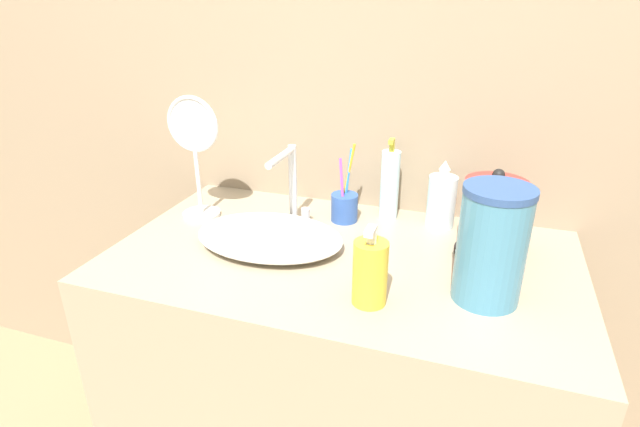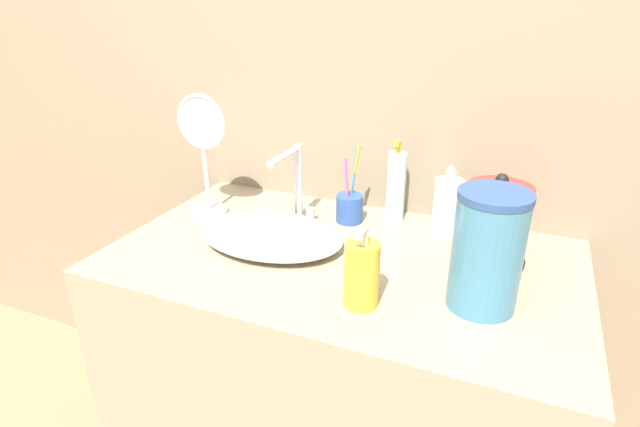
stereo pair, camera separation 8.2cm
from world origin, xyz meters
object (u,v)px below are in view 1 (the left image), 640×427
Objects in this scene: shampoo_bottle at (390,184)px; mouthwash_bottle at (441,200)px; lotion_bottle at (370,272)px; toothbrush_cup at (344,206)px; vanity_mirror at (195,149)px; faucet at (291,181)px; electric_kettle at (492,221)px; water_pitcher at (492,245)px.

shampoo_bottle is 1.24× the size of mouthwash_bottle.
toothbrush_cup is at bearing 113.32° from lotion_bottle.
lotion_bottle is 0.51× the size of vanity_mirror.
vanity_mirror is at bearing -165.77° from toothbrush_cup.
vanity_mirror reaches higher than faucet.
toothbrush_cup is 0.43m from vanity_mirror.
electric_kettle is 0.20m from water_pitcher.
vanity_mirror reaches higher than water_pitcher.
vanity_mirror reaches higher than toothbrush_cup.
faucet is 0.17m from toothbrush_cup.
vanity_mirror is (-0.64, -0.15, 0.12)m from mouthwash_bottle.
lotion_bottle is at bearing -26.22° from vanity_mirror.
lotion_bottle is 0.43m from mouthwash_bottle.
faucet is 1.25× the size of lotion_bottle.
water_pitcher is at bearing -22.63° from faucet.
lotion_bottle is 0.76× the size of shampoo_bottle.
faucet is 0.63× the size of vanity_mirror.
faucet is at bearing 133.42° from lotion_bottle.
mouthwash_bottle is at bearing 111.35° from water_pitcher.
electric_kettle is 0.36m from lotion_bottle.
vanity_mirror reaches higher than mouthwash_bottle.
lotion_bottle is (-0.22, -0.29, -0.02)m from electric_kettle.
shampoo_bottle is at bearing 27.87° from faucet.
shampoo_bottle is 0.93× the size of water_pitcher.
shampoo_bottle is 0.67× the size of vanity_mirror.
electric_kettle is 0.18m from mouthwash_bottle.
electric_kettle is 0.30m from shampoo_bottle.
vanity_mirror reaches higher than lotion_bottle.
lotion_bottle is at bearing -102.53° from mouthwash_bottle.
shampoo_bottle is at bearing 152.59° from electric_kettle.
toothbrush_cup is 0.48m from water_pitcher.
shampoo_bottle is 0.53m from vanity_mirror.
vanity_mirror is (-0.77, -0.02, 0.11)m from electric_kettle.
toothbrush_cup is at bearing -151.55° from shampoo_bottle.
vanity_mirror is 0.80m from water_pitcher.
lotion_bottle is 0.70× the size of water_pitcher.
water_pitcher reaches higher than lotion_bottle.
electric_kettle is 1.26× the size of lotion_bottle.
shampoo_bottle is (0.24, 0.13, -0.03)m from faucet.
electric_kettle is 0.64× the size of vanity_mirror.
faucet is 0.99× the size of electric_kettle.
shampoo_bottle is (-0.27, 0.14, 0.01)m from electric_kettle.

